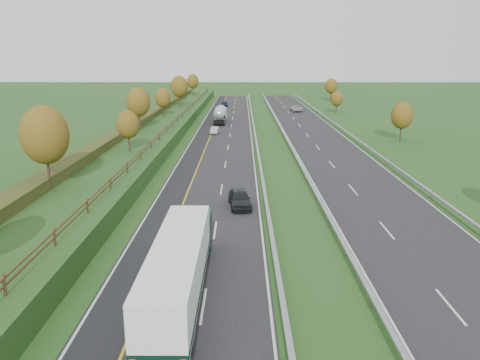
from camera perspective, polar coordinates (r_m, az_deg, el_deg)
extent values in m
plane|color=#244E1B|center=(69.33, 4.04, 3.34)|extent=(400.00, 400.00, 0.00)
cube|color=black|center=(74.16, -2.41, 4.13)|extent=(10.50, 200.00, 0.04)
cube|color=black|center=(75.22, 10.28, 4.06)|extent=(10.50, 200.00, 0.04)
cube|color=black|center=(74.43, -5.30, 4.12)|extent=(3.00, 200.00, 0.04)
cube|color=silver|center=(74.56, -6.30, 4.14)|extent=(0.15, 200.00, 0.01)
cube|color=gold|center=(74.29, -4.14, 4.15)|extent=(0.15, 200.00, 0.01)
cube|color=silver|center=(74.09, 1.51, 4.15)|extent=(0.15, 200.00, 0.01)
cube|color=silver|center=(74.50, 6.45, 4.12)|extent=(0.15, 200.00, 0.01)
cube|color=silver|center=(76.25, 14.03, 4.02)|extent=(0.15, 200.00, 0.01)
cube|color=silver|center=(27.53, -4.51, -15.01)|extent=(0.15, 4.00, 0.01)
cube|color=silver|center=(29.87, 24.24, -13.84)|extent=(0.15, 4.00, 0.01)
cube|color=silver|center=(38.38, -3.05, -6.09)|extent=(0.15, 4.00, 0.01)
cube|color=silver|center=(40.09, 17.46, -5.85)|extent=(0.15, 4.00, 0.01)
cube|color=silver|center=(49.77, -2.28, -1.16)|extent=(0.15, 4.00, 0.01)
cube|color=silver|center=(51.10, 13.61, -1.15)|extent=(0.15, 4.00, 0.01)
cube|color=silver|center=(61.38, -1.79, 1.92)|extent=(0.15, 4.00, 0.01)
cube|color=silver|center=(62.47, 11.16, 1.87)|extent=(0.15, 4.00, 0.01)
cube|color=silver|center=(73.12, -1.46, 4.01)|extent=(0.15, 4.00, 0.01)
cube|color=silver|center=(74.04, 9.46, 3.95)|extent=(0.15, 4.00, 0.01)
cube|color=silver|center=(84.94, -1.22, 5.52)|extent=(0.15, 4.00, 0.01)
cube|color=silver|center=(85.73, 8.22, 5.46)|extent=(0.15, 4.00, 0.01)
cube|color=silver|center=(96.80, -1.04, 6.67)|extent=(0.15, 4.00, 0.01)
cube|color=silver|center=(97.49, 7.27, 6.61)|extent=(0.15, 4.00, 0.01)
cube|color=silver|center=(108.69, -0.90, 7.56)|extent=(0.15, 4.00, 0.01)
cube|color=silver|center=(109.30, 6.52, 7.51)|extent=(0.15, 4.00, 0.01)
cube|color=silver|center=(120.60, -0.78, 8.28)|extent=(0.15, 4.00, 0.01)
cube|color=silver|center=(121.16, 5.92, 8.23)|extent=(0.15, 4.00, 0.01)
cube|color=silver|center=(132.53, -0.69, 8.86)|extent=(0.15, 4.00, 0.01)
cube|color=silver|center=(133.03, 5.43, 8.82)|extent=(0.15, 4.00, 0.01)
cube|color=silver|center=(144.47, -0.61, 9.35)|extent=(0.15, 4.00, 0.01)
cube|color=silver|center=(144.93, 5.01, 9.32)|extent=(0.15, 4.00, 0.01)
cube|color=silver|center=(156.42, -0.54, 9.77)|extent=(0.15, 4.00, 0.01)
cube|color=silver|center=(156.85, 4.65, 9.74)|extent=(0.15, 4.00, 0.01)
cube|color=silver|center=(168.37, -0.48, 10.13)|extent=(0.15, 4.00, 0.01)
cube|color=silver|center=(168.77, 4.35, 10.10)|extent=(0.15, 4.00, 0.01)
cube|color=#244E1B|center=(75.71, -12.32, 4.78)|extent=(12.00, 200.00, 2.00)
cube|color=#2E3917|center=(75.93, -13.87, 5.90)|extent=(2.20, 180.00, 1.10)
cube|color=#422B19|center=(74.62, -9.00, 6.00)|extent=(0.08, 184.00, 0.10)
cube|color=#422B19|center=(74.56, -9.01, 6.30)|extent=(0.08, 184.00, 0.10)
cube|color=#422B19|center=(26.84, -26.78, -11.37)|extent=(0.12, 0.12, 1.20)
cube|color=#422B19|center=(32.24, -21.66, -6.47)|extent=(0.12, 0.12, 1.20)
cube|color=#422B19|center=(37.99, -18.11, -2.98)|extent=(0.12, 0.12, 1.20)
cube|color=#422B19|center=(43.95, -15.52, -0.41)|extent=(0.12, 0.12, 1.20)
cube|color=#422B19|center=(50.04, -13.56, 1.54)|extent=(0.12, 0.12, 1.20)
cube|color=#422B19|center=(56.22, -12.02, 3.06)|extent=(0.12, 0.12, 1.20)
cube|color=#422B19|center=(62.47, -10.79, 4.28)|extent=(0.12, 0.12, 1.20)
cube|color=#422B19|center=(68.77, -9.78, 5.27)|extent=(0.12, 0.12, 1.20)
cube|color=#422B19|center=(75.10, -8.94, 6.10)|extent=(0.12, 0.12, 1.20)
cube|color=#422B19|center=(81.46, -8.22, 6.79)|extent=(0.12, 0.12, 1.20)
cube|color=#422B19|center=(87.83, -7.61, 7.39)|extent=(0.12, 0.12, 1.20)
cube|color=#422B19|center=(94.23, -7.08, 7.90)|extent=(0.12, 0.12, 1.20)
cube|color=#422B19|center=(100.64, -6.62, 8.35)|extent=(0.12, 0.12, 1.20)
cube|color=#422B19|center=(107.06, -6.21, 8.74)|extent=(0.12, 0.12, 1.20)
cube|color=#422B19|center=(113.48, -5.85, 9.09)|extent=(0.12, 0.12, 1.20)
cube|color=#422B19|center=(119.92, -5.52, 9.40)|extent=(0.12, 0.12, 1.20)
cube|color=#422B19|center=(126.36, -5.23, 9.68)|extent=(0.12, 0.12, 1.20)
cube|color=#422B19|center=(132.81, -4.96, 9.93)|extent=(0.12, 0.12, 1.20)
cube|color=#422B19|center=(139.26, -4.72, 10.16)|extent=(0.12, 0.12, 1.20)
cube|color=#422B19|center=(145.72, -4.50, 10.36)|extent=(0.12, 0.12, 1.20)
cube|color=#422B19|center=(152.18, -4.30, 10.55)|extent=(0.12, 0.12, 1.20)
cube|color=#422B19|center=(158.65, -4.12, 10.73)|extent=(0.12, 0.12, 1.20)
cube|color=#422B19|center=(165.11, -3.95, 10.89)|extent=(0.12, 0.12, 1.20)
cube|color=#93959B|center=(74.01, 2.02, 4.58)|extent=(0.32, 200.00, 0.18)
cube|color=#93959B|center=(27.42, 5.10, -14.60)|extent=(0.10, 0.14, 0.56)
cube|color=#93959B|center=(33.68, 4.12, -8.76)|extent=(0.10, 0.14, 0.56)
cube|color=#93959B|center=(40.18, 3.47, -4.77)|extent=(0.10, 0.14, 0.56)
cube|color=#93959B|center=(46.83, 3.01, -1.90)|extent=(0.10, 0.14, 0.56)
cube|color=#93959B|center=(53.56, 2.67, 0.25)|extent=(0.10, 0.14, 0.56)
cube|color=#93959B|center=(60.36, 2.40, 1.91)|extent=(0.10, 0.14, 0.56)
cube|color=#93959B|center=(67.20, 2.19, 3.24)|extent=(0.10, 0.14, 0.56)
cube|color=#93959B|center=(74.07, 2.01, 4.33)|extent=(0.10, 0.14, 0.56)
cube|color=#93959B|center=(80.96, 1.87, 5.22)|extent=(0.10, 0.14, 0.56)
cube|color=#93959B|center=(87.87, 1.75, 5.98)|extent=(0.10, 0.14, 0.56)
cube|color=#93959B|center=(94.79, 1.64, 6.63)|extent=(0.10, 0.14, 0.56)
cube|color=#93959B|center=(101.72, 1.55, 7.19)|extent=(0.10, 0.14, 0.56)
cube|color=#93959B|center=(108.66, 1.47, 7.68)|extent=(0.10, 0.14, 0.56)
cube|color=#93959B|center=(115.61, 1.40, 8.11)|extent=(0.10, 0.14, 0.56)
cube|color=#93959B|center=(122.56, 1.34, 8.49)|extent=(0.10, 0.14, 0.56)
cube|color=#93959B|center=(129.52, 1.28, 8.83)|extent=(0.10, 0.14, 0.56)
cube|color=#93959B|center=(136.49, 1.23, 9.13)|extent=(0.10, 0.14, 0.56)
cube|color=#93959B|center=(143.45, 1.19, 9.41)|extent=(0.10, 0.14, 0.56)
cube|color=#93959B|center=(150.42, 1.15, 9.66)|extent=(0.10, 0.14, 0.56)
cube|color=#93959B|center=(157.39, 1.11, 9.88)|extent=(0.10, 0.14, 0.56)
cube|color=#93959B|center=(164.37, 1.07, 10.09)|extent=(0.10, 0.14, 0.56)
cube|color=#93959B|center=(171.35, 1.04, 10.28)|extent=(0.10, 0.14, 0.56)
cube|color=#93959B|center=(74.34, 5.96, 4.56)|extent=(0.32, 200.00, 0.18)
cube|color=#93959B|center=(28.30, 15.77, -14.15)|extent=(0.10, 0.14, 0.56)
cube|color=#93959B|center=(34.40, 12.73, -8.58)|extent=(0.10, 0.14, 0.56)
cube|color=#93959B|center=(40.78, 10.67, -4.71)|extent=(0.10, 0.14, 0.56)
cube|color=#93959B|center=(47.35, 9.19, -1.89)|extent=(0.10, 0.14, 0.56)
cube|color=#93959B|center=(54.02, 8.08, 0.24)|extent=(0.10, 0.14, 0.56)
cube|color=#93959B|center=(60.76, 7.22, 1.89)|extent=(0.10, 0.14, 0.56)
cube|color=#93959B|center=(67.56, 6.52, 3.22)|extent=(0.10, 0.14, 0.56)
cube|color=#93959B|center=(74.40, 5.95, 4.30)|extent=(0.10, 0.14, 0.56)
cube|color=#93959B|center=(81.26, 5.48, 5.20)|extent=(0.10, 0.14, 0.56)
cube|color=#93959B|center=(88.14, 5.08, 5.96)|extent=(0.10, 0.14, 0.56)
cube|color=#93959B|center=(95.04, 4.74, 6.61)|extent=(0.10, 0.14, 0.56)
cube|color=#93959B|center=(101.96, 4.44, 7.17)|extent=(0.10, 0.14, 0.56)
cube|color=#93959B|center=(108.89, 4.18, 7.66)|extent=(0.10, 0.14, 0.56)
cube|color=#93959B|center=(115.82, 3.95, 8.09)|extent=(0.10, 0.14, 0.56)
cube|color=#93959B|center=(122.76, 3.75, 8.47)|extent=(0.10, 0.14, 0.56)
cube|color=#93959B|center=(129.71, 3.56, 8.81)|extent=(0.10, 0.14, 0.56)
cube|color=#93959B|center=(136.66, 3.40, 9.12)|extent=(0.10, 0.14, 0.56)
cube|color=#93959B|center=(143.62, 3.25, 9.39)|extent=(0.10, 0.14, 0.56)
cube|color=#93959B|center=(150.58, 3.11, 9.64)|extent=(0.10, 0.14, 0.56)
cube|color=#93959B|center=(157.55, 2.99, 9.87)|extent=(0.10, 0.14, 0.56)
cube|color=#93959B|center=(164.52, 2.88, 10.08)|extent=(0.10, 0.14, 0.56)
cube|color=#93959B|center=(171.49, 2.77, 10.27)|extent=(0.10, 0.14, 0.56)
cube|color=#93959B|center=(76.33, 14.61, 4.43)|extent=(0.32, 200.00, 0.18)
cube|color=#93959B|center=(50.43, 22.22, -1.79)|extent=(0.10, 0.14, 0.56)
cube|color=#93959B|center=(63.19, 17.63, 1.81)|extent=(0.10, 0.14, 0.56)
cube|color=#93959B|center=(76.39, 14.59, 4.18)|extent=(0.10, 0.14, 0.56)
cube|color=#93959B|center=(89.84, 12.45, 5.84)|extent=(0.10, 0.14, 0.56)
cube|color=#93959B|center=(103.43, 10.85, 7.06)|extent=(0.10, 0.14, 0.56)
cube|color=#93959B|center=(117.11, 9.63, 7.99)|extent=(0.10, 0.14, 0.56)
cube|color=#93959B|center=(130.87, 8.65, 8.72)|extent=(0.10, 0.14, 0.56)
cube|color=#93959B|center=(144.67, 7.86, 9.32)|extent=(0.10, 0.14, 0.56)
cube|color=#93959B|center=(158.50, 7.21, 9.81)|extent=(0.10, 0.14, 0.56)
cube|color=#93959B|center=(172.36, 6.66, 10.21)|extent=(0.10, 0.14, 0.56)
cylinder|color=#2D2116|center=(45.52, -22.28, 0.80)|extent=(0.24, 0.24, 3.15)
ellipsoid|color=#553E12|center=(44.88, -22.71, 5.09)|extent=(4.20, 4.20, 5.25)
cylinder|color=#2D2116|center=(61.48, -13.37, 4.42)|extent=(0.24, 0.24, 2.16)
ellipsoid|color=#553E12|center=(61.11, -13.50, 6.61)|extent=(2.88, 2.88, 3.60)
cylinder|color=#2D2116|center=(79.32, -12.16, 7.01)|extent=(0.24, 0.24, 2.88)
ellipsoid|color=#553E12|center=(78.97, -12.29, 9.29)|extent=(3.84, 3.84, 4.80)
cylinder|color=#2D2116|center=(96.71, -9.32, 8.33)|extent=(0.24, 0.24, 2.34)
ellipsoid|color=#553E12|center=(96.47, -9.39, 9.85)|extent=(3.12, 3.12, 3.90)
cylinder|color=#2D2116|center=(114.25, -7.35, 9.55)|extent=(0.24, 0.24, 3.06)
ellipsoid|color=#553E12|center=(114.00, -7.41, 11.23)|extent=(4.08, 4.08, 5.10)
cylinder|color=#2D2116|center=(132.39, -7.42, 10.07)|extent=(0.24, 0.24, 2.25)
ellipsoid|color=#553E12|center=(132.21, -7.45, 11.14)|extent=(3.00, 3.00, 3.75)
cylinder|color=#2D2116|center=(149.96, -5.74, 10.75)|extent=(0.24, 0.24, 2.70)
ellipsoid|color=#553E12|center=(149.79, -5.77, 11.88)|extent=(3.60, 3.60, 4.50)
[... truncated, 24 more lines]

